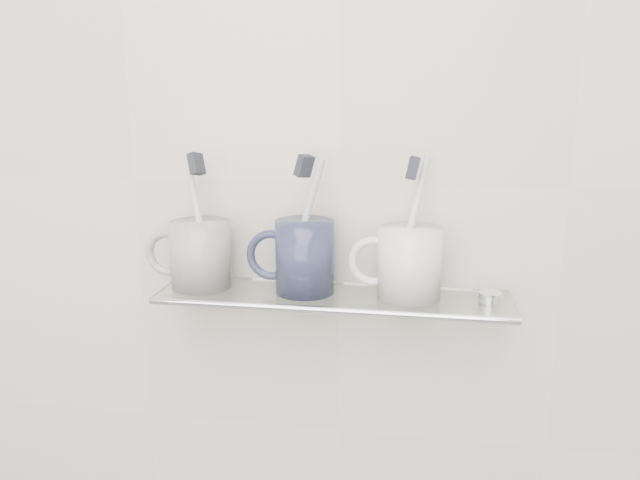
% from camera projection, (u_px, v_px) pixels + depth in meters
% --- Properties ---
extents(wall_back, '(2.50, 0.00, 2.50)m').
position_uv_depth(wall_back, '(339.00, 183.00, 0.91)').
color(wall_back, beige).
rests_on(wall_back, ground).
extents(shelf_glass, '(0.50, 0.12, 0.01)m').
position_uv_depth(shelf_glass, '(333.00, 297.00, 0.89)').
color(shelf_glass, silver).
rests_on(shelf_glass, wall_back).
extents(shelf_rail, '(0.50, 0.01, 0.01)m').
position_uv_depth(shelf_rail, '(327.00, 310.00, 0.83)').
color(shelf_rail, silver).
rests_on(shelf_rail, shelf_glass).
extents(bracket_left, '(0.02, 0.03, 0.02)m').
position_uv_depth(bracket_left, '(203.00, 287.00, 0.97)').
color(bracket_left, silver).
rests_on(bracket_left, wall_back).
extents(bracket_right, '(0.02, 0.03, 0.02)m').
position_uv_depth(bracket_right, '(481.00, 301.00, 0.90)').
color(bracket_right, silver).
rests_on(bracket_right, wall_back).
extents(mug_left, '(0.09, 0.09, 0.10)m').
position_uv_depth(mug_left, '(201.00, 254.00, 0.91)').
color(mug_left, silver).
rests_on(mug_left, shelf_glass).
extents(mug_left_handle, '(0.07, 0.01, 0.07)m').
position_uv_depth(mug_left_handle, '(168.00, 253.00, 0.92)').
color(mug_left_handle, silver).
rests_on(mug_left_handle, mug_left).
extents(toothbrush_left, '(0.06, 0.07, 0.18)m').
position_uv_depth(toothbrush_left, '(199.00, 219.00, 0.90)').
color(toothbrush_left, silver).
rests_on(toothbrush_left, mug_left).
extents(bristles_left, '(0.03, 0.03, 0.04)m').
position_uv_depth(bristles_left, '(196.00, 164.00, 0.88)').
color(bristles_left, '#23252C').
rests_on(bristles_left, toothbrush_left).
extents(mug_center, '(0.11, 0.11, 0.10)m').
position_uv_depth(mug_center, '(305.00, 257.00, 0.88)').
color(mug_center, '#1D203D').
rests_on(mug_center, shelf_glass).
extents(mug_center_handle, '(0.07, 0.01, 0.07)m').
position_uv_depth(mug_center_handle, '(272.00, 255.00, 0.89)').
color(mug_center_handle, '#1D203D').
rests_on(mug_center_handle, mug_center).
extents(toothbrush_center, '(0.07, 0.03, 0.19)m').
position_uv_depth(toothbrush_center, '(305.00, 223.00, 0.87)').
color(toothbrush_center, silver).
rests_on(toothbrush_center, mug_center).
extents(bristles_center, '(0.03, 0.03, 0.03)m').
position_uv_depth(bristles_center, '(304.00, 166.00, 0.85)').
color(bristles_center, '#23252C').
rests_on(bristles_center, toothbrush_center).
extents(mug_right, '(0.10, 0.10, 0.10)m').
position_uv_depth(mug_right, '(410.00, 263.00, 0.86)').
color(mug_right, white).
rests_on(mug_right, shelf_glass).
extents(mug_right_handle, '(0.07, 0.01, 0.07)m').
position_uv_depth(mug_right_handle, '(373.00, 261.00, 0.87)').
color(mug_right_handle, white).
rests_on(mug_right_handle, mug_right).
extents(toothbrush_right, '(0.05, 0.05, 0.19)m').
position_uv_depth(toothbrush_right, '(411.00, 227.00, 0.85)').
color(toothbrush_right, white).
rests_on(toothbrush_right, mug_right).
extents(bristles_right, '(0.02, 0.03, 0.04)m').
position_uv_depth(bristles_right, '(413.00, 168.00, 0.83)').
color(bristles_right, '#23252C').
rests_on(bristles_right, toothbrush_right).
extents(chrome_cap, '(0.03, 0.03, 0.01)m').
position_uv_depth(chrome_cap, '(490.00, 297.00, 0.85)').
color(chrome_cap, silver).
rests_on(chrome_cap, shelf_glass).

